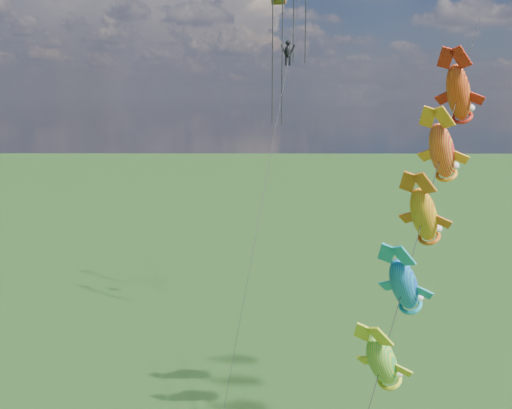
{
  "coord_description": "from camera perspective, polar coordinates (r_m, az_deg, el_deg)",
  "views": [
    {
      "loc": [
        13.97,
        -21.27,
        17.2
      ],
      "look_at": [
        13.73,
        9.04,
        11.39
      ],
      "focal_mm": 40.0,
      "sensor_mm": 36.0,
      "label": 1
    }
  ],
  "objects": [
    {
      "name": "fish_windsock_rig",
      "position": [
        22.07,
        15.53,
        -4.36
      ],
      "size": [
        9.18,
        13.2,
        20.57
      ],
      "rotation": [
        0.0,
        0.0,
        -0.28
      ],
      "color": "brown",
      "rests_on": "ground"
    },
    {
      "name": "parafoil_rig",
      "position": [
        38.62,
        3.13,
        15.87
      ],
      "size": [
        5.71,
        16.99,
        26.87
      ],
      "rotation": [
        0.0,
        0.0,
        -0.2
      ],
      "color": "brown",
      "rests_on": "ground"
    }
  ]
}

